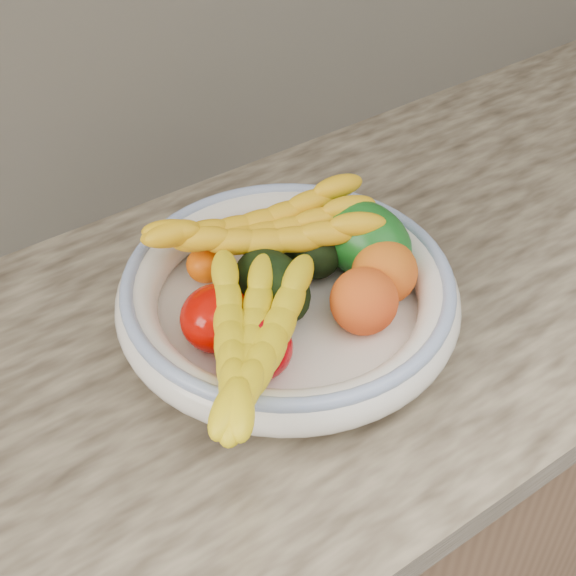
# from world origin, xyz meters

# --- Properties ---
(kitchen_counter) EXTENTS (2.44, 0.66, 1.40)m
(kitchen_counter) POSITION_xyz_m (0.00, 1.69, 0.46)
(kitchen_counter) COLOR brown
(kitchen_counter) RESTS_ON ground
(fruit_bowl) EXTENTS (0.39, 0.39, 0.08)m
(fruit_bowl) POSITION_xyz_m (0.00, 1.66, 0.95)
(fruit_bowl) COLOR white
(fruit_bowl) RESTS_ON kitchen_counter
(clementine_back_left) EXTENTS (0.06, 0.06, 0.04)m
(clementine_back_left) POSITION_xyz_m (-0.05, 1.75, 0.95)
(clementine_back_left) COLOR #FF6405
(clementine_back_left) RESTS_ON fruit_bowl
(clementine_back_right) EXTENTS (0.06, 0.06, 0.04)m
(clementine_back_right) POSITION_xyz_m (0.04, 1.75, 0.95)
(clementine_back_right) COLOR orange
(clementine_back_right) RESTS_ON fruit_bowl
(tomato_left) EXTENTS (0.09, 0.09, 0.07)m
(tomato_left) POSITION_xyz_m (-0.09, 1.66, 0.96)
(tomato_left) COLOR #BB0700
(tomato_left) RESTS_ON fruit_bowl
(tomato_near_left) EXTENTS (0.09, 0.09, 0.07)m
(tomato_near_left) POSITION_xyz_m (-0.08, 1.60, 0.96)
(tomato_near_left) COLOR #B8010A
(tomato_near_left) RESTS_ON fruit_bowl
(avocado_center) EXTENTS (0.08, 0.11, 0.08)m
(avocado_center) POSITION_xyz_m (-0.02, 1.67, 0.96)
(avocado_center) COLOR black
(avocado_center) RESTS_ON fruit_bowl
(avocado_right) EXTENTS (0.11, 0.13, 0.07)m
(avocado_right) POSITION_xyz_m (0.07, 1.71, 0.96)
(avocado_right) COLOR black
(avocado_right) RESTS_ON fruit_bowl
(green_mango) EXTENTS (0.13, 0.15, 0.11)m
(green_mango) POSITION_xyz_m (0.11, 1.66, 0.98)
(green_mango) COLOR #105515
(green_mango) RESTS_ON fruit_bowl
(peach_front) EXTENTS (0.09, 0.09, 0.08)m
(peach_front) POSITION_xyz_m (0.05, 1.59, 0.97)
(peach_front) COLOR orange
(peach_front) RESTS_ON fruit_bowl
(peach_right) EXTENTS (0.08, 0.08, 0.08)m
(peach_right) POSITION_xyz_m (0.10, 1.61, 0.97)
(peach_right) COLOR orange
(peach_right) RESTS_ON fruit_bowl
(banana_bunch_back) EXTENTS (0.31, 0.20, 0.08)m
(banana_bunch_back) POSITION_xyz_m (0.01, 1.73, 0.99)
(banana_bunch_back) COLOR yellow
(banana_bunch_back) RESTS_ON fruit_bowl
(banana_bunch_front) EXTENTS (0.28, 0.30, 0.08)m
(banana_bunch_front) POSITION_xyz_m (-0.10, 1.58, 0.98)
(banana_bunch_front) COLOR yellow
(banana_bunch_front) RESTS_ON fruit_bowl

